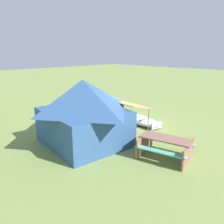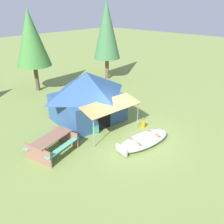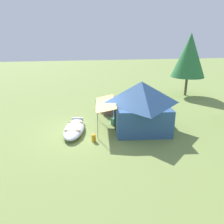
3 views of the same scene
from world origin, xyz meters
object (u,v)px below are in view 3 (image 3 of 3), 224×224
Objects in this scene: canvas_cabin_tent at (141,104)px; fuel_can at (94,138)px; picnic_table at (109,105)px; pine_tree_back_left at (189,55)px; cooler_box at (116,122)px; beached_rowboat at (74,129)px.

canvas_cabin_tent is 12.17× the size of fuel_can.
picnic_table is 8.70m from pine_tree_back_left.
cooler_box is (-0.65, -1.25, -1.20)m from canvas_cabin_tent.
canvas_cabin_tent reaches higher than picnic_table.
canvas_cabin_tent is 0.83× the size of pine_tree_back_left.
beached_rowboat is 3.89m from canvas_cabin_tent.
beached_rowboat is 8.31× the size of fuel_can.
beached_rowboat is at bearing -38.30° from picnic_table.
beached_rowboat is 2.55m from cooler_box.
picnic_table is 4.70m from fuel_can.
canvas_cabin_tent reaches higher than cooler_box.
canvas_cabin_tent reaches higher than beached_rowboat.
pine_tree_back_left is at bearing 127.55° from cooler_box.
fuel_can is 12.33m from pine_tree_back_left.
picnic_table is at bearing 141.70° from beached_rowboat.
canvas_cabin_tent reaches higher than fuel_can.
cooler_box is at bearing 105.45° from beached_rowboat.
picnic_table is (-3.13, -1.22, -0.91)m from canvas_cabin_tent.
cooler_box is at bearing -0.79° from picnic_table.
pine_tree_back_left is (-3.29, 7.47, 3.00)m from picnic_table.
picnic_table reaches higher than fuel_can.
picnic_table is at bearing 179.21° from cooler_box.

